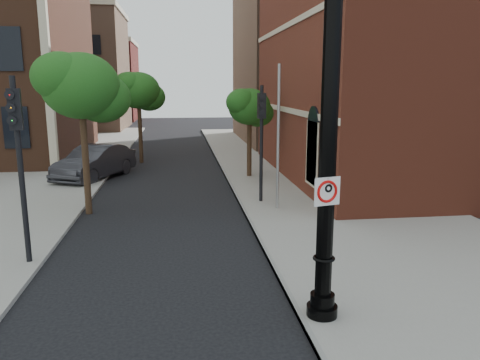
{
  "coord_description": "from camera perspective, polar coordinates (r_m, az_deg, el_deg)",
  "views": [
    {
      "loc": [
        -0.31,
        -8.96,
        4.72
      ],
      "look_at": [
        1.12,
        2.0,
        2.46
      ],
      "focal_mm": 35.0,
      "sensor_mm": 36.0,
      "label": 1
    }
  ],
  "objects": [
    {
      "name": "ground",
      "position": [
        10.13,
        -5.04,
        -16.23
      ],
      "size": [
        120.0,
        120.0,
        0.0
      ],
      "primitive_type": "plane",
      "color": "black",
      "rests_on": "ground"
    },
    {
      "name": "sidewalk_right",
      "position": [
        20.52,
        10.67,
        -1.77
      ],
      "size": [
        8.0,
        60.0,
        0.12
      ],
      "primitive_type": "cube",
      "color": "gray",
      "rests_on": "ground"
    },
    {
      "name": "sidewalk_left",
      "position": [
        28.71,
        -24.95,
        1.13
      ],
      "size": [
        10.0,
        50.0,
        0.12
      ],
      "primitive_type": "cube",
      "color": "gray",
      "rests_on": "ground"
    },
    {
      "name": "curb_edge",
      "position": [
        19.67,
        -0.34,
        -2.11
      ],
      "size": [
        0.1,
        60.0,
        0.14
      ],
      "primitive_type": "cube",
      "color": "gray",
      "rests_on": "ground"
    },
    {
      "name": "bg_building_tan_a",
      "position": [
        54.25,
        -20.36,
        12.2
      ],
      "size": [
        12.0,
        12.0,
        12.0
      ],
      "primitive_type": "cube",
      "color": "#88624A",
      "rests_on": "ground"
    },
    {
      "name": "bg_building_red",
      "position": [
        67.98,
        -17.7,
        11.26
      ],
      "size": [
        12.0,
        12.0,
        10.0
      ],
      "primitive_type": "cube",
      "color": "maroon",
      "rests_on": "ground"
    },
    {
      "name": "bg_building_tan_b",
      "position": [
        42.3,
        15.74,
        14.23
      ],
      "size": [
        22.0,
        14.0,
        14.0
      ],
      "primitive_type": "cube",
      "color": "#88624A",
      "rests_on": "ground"
    },
    {
      "name": "lamppost",
      "position": [
        9.0,
        10.65,
        3.1
      ],
      "size": [
        0.63,
        0.63,
        7.41
      ],
      "color": "black",
      "rests_on": "ground"
    },
    {
      "name": "no_parking_sign",
      "position": [
        8.94,
        10.59,
        -1.34
      ],
      "size": [
        0.53,
        0.16,
        0.55
      ],
      "rotation": [
        0.0,
        0.0,
        0.24
      ],
      "color": "white",
      "rests_on": "ground"
    },
    {
      "name": "parked_car",
      "position": [
        24.85,
        -17.25,
        2.08
      ],
      "size": [
        3.76,
        5.45,
        1.7
      ],
      "primitive_type": "imported",
      "rotation": [
        0.0,
        0.0,
        -0.42
      ],
      "color": "#2D2C31",
      "rests_on": "ground"
    },
    {
      "name": "traffic_signal_left",
      "position": [
        13.05,
        -25.47,
        4.32
      ],
      "size": [
        0.36,
        0.43,
        4.94
      ],
      "rotation": [
        0.0,
        0.0,
        0.21
      ],
      "color": "black",
      "rests_on": "ground"
    },
    {
      "name": "traffic_signal_right",
      "position": [
        18.37,
        2.64,
        6.69
      ],
      "size": [
        0.32,
        0.39,
        4.69
      ],
      "rotation": [
        0.0,
        0.0,
        0.09
      ],
      "color": "black",
      "rests_on": "ground"
    },
    {
      "name": "utility_pole",
      "position": [
        17.4,
        4.67,
        4.95
      ],
      "size": [
        0.11,
        0.11,
        5.46
      ],
      "primitive_type": "cylinder",
      "color": "#999999",
      "rests_on": "ground"
    },
    {
      "name": "street_tree_a",
      "position": [
        17.77,
        -18.68,
        10.6
      ],
      "size": [
        3.24,
        2.93,
        5.83
      ],
      "color": "#321D14",
      "rests_on": "ground"
    },
    {
      "name": "street_tree_b",
      "position": [
        29.17,
        -12.19,
        10.51
      ],
      "size": [
        3.03,
        2.74,
        5.47
      ],
      "color": "#321D14",
      "rests_on": "ground"
    },
    {
      "name": "street_tree_c",
      "position": [
        23.7,
        1.21,
        8.78
      ],
      "size": [
        2.52,
        2.28,
        4.54
      ],
      "color": "#321D14",
      "rests_on": "ground"
    }
  ]
}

